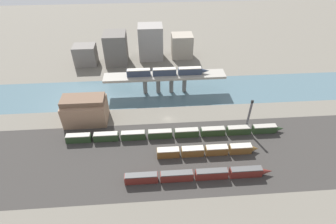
{
  "coord_description": "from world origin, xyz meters",
  "views": [
    {
      "loc": [
        -7.22,
        -98.61,
        82.01
      ],
      "look_at": [
        0.0,
        0.12,
        4.38
      ],
      "focal_mm": 28.0,
      "sensor_mm": 36.0,
      "label": 1
    }
  ],
  "objects_px": {
    "train_yard_far": "(176,133)",
    "train_yard_near": "(198,175)",
    "train_on_bridge": "(167,72)",
    "warehouse_building": "(85,110)",
    "signal_tower": "(249,116)",
    "train_yard_mid": "(207,151)"
  },
  "relations": [
    {
      "from": "signal_tower",
      "to": "train_yard_near",
      "type": "bearing_deg",
      "value": -136.21
    },
    {
      "from": "warehouse_building",
      "to": "train_yard_far",
      "type": "bearing_deg",
      "value": -18.94
    },
    {
      "from": "train_yard_mid",
      "to": "train_yard_far",
      "type": "xyz_separation_m",
      "value": [
        -11.92,
        11.59,
        -0.03
      ]
    },
    {
      "from": "warehouse_building",
      "to": "signal_tower",
      "type": "height_order",
      "value": "signal_tower"
    },
    {
      "from": "train_yard_near",
      "to": "train_yard_mid",
      "type": "xyz_separation_m",
      "value": [
        6.11,
        12.24,
        -0.08
      ]
    },
    {
      "from": "train_on_bridge",
      "to": "train_yard_near",
      "type": "distance_m",
      "value": 61.86
    },
    {
      "from": "train_on_bridge",
      "to": "train_yard_near",
      "type": "bearing_deg",
      "value": -83.17
    },
    {
      "from": "train_on_bridge",
      "to": "warehouse_building",
      "type": "distance_m",
      "value": 46.71
    },
    {
      "from": "train_yard_near",
      "to": "train_yard_far",
      "type": "relative_size",
      "value": 0.58
    },
    {
      "from": "train_yard_mid",
      "to": "train_yard_near",
      "type": "bearing_deg",
      "value": -116.53
    },
    {
      "from": "train_yard_near",
      "to": "train_yard_mid",
      "type": "relative_size",
      "value": 1.32
    },
    {
      "from": "train_yard_near",
      "to": "train_yard_far",
      "type": "distance_m",
      "value": 24.53
    },
    {
      "from": "train_yard_far",
      "to": "signal_tower",
      "type": "bearing_deg",
      "value": 3.54
    },
    {
      "from": "train_yard_near",
      "to": "warehouse_building",
      "type": "xyz_separation_m",
      "value": [
        -47.81,
        38.24,
        4.39
      ]
    },
    {
      "from": "train_yard_far",
      "to": "train_on_bridge",
      "type": "bearing_deg",
      "value": 92.24
    },
    {
      "from": "train_yard_far",
      "to": "train_yard_near",
      "type": "bearing_deg",
      "value": -76.29
    },
    {
      "from": "train_yard_near",
      "to": "train_yard_far",
      "type": "bearing_deg",
      "value": 103.71
    },
    {
      "from": "signal_tower",
      "to": "train_yard_mid",
      "type": "bearing_deg",
      "value": -146.87
    },
    {
      "from": "train_yard_mid",
      "to": "train_yard_far",
      "type": "distance_m",
      "value": 16.63
    },
    {
      "from": "warehouse_building",
      "to": "signal_tower",
      "type": "xyz_separation_m",
      "value": [
        74.78,
        -12.39,
        1.89
      ]
    },
    {
      "from": "train_yard_mid",
      "to": "warehouse_building",
      "type": "height_order",
      "value": "warehouse_building"
    },
    {
      "from": "train_yard_near",
      "to": "signal_tower",
      "type": "distance_m",
      "value": 37.88
    }
  ]
}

